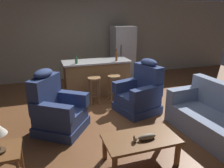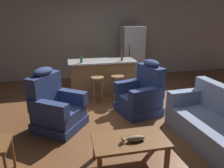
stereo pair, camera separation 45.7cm
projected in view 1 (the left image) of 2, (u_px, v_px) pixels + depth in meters
ground_plane at (112, 114)px, 4.91m from camera, size 12.00×12.00×0.00m
back_wall at (83, 40)px, 7.32m from camera, size 12.00×0.05×2.60m
coffee_table at (141, 141)px, 3.24m from camera, size 1.10×0.60×0.42m
fish_figurine at (145, 137)px, 3.16m from camera, size 0.34×0.10×0.10m
couch at (220, 121)px, 3.89m from camera, size 0.97×1.95×0.94m
recliner_near_lamp at (57, 110)px, 4.14m from camera, size 1.17×1.17×1.20m
recliner_near_island at (140, 93)px, 4.97m from camera, size 1.03×1.03×1.20m
end_table at (1, 157)px, 2.72m from camera, size 0.48×0.48×0.56m
kitchen_island at (97, 78)px, 5.98m from camera, size 1.80×0.70×0.95m
bar_stool_left at (94, 86)px, 5.35m from camera, size 0.32×0.32×0.68m
bar_stool_right at (114, 84)px, 5.50m from camera, size 0.32×0.32×0.68m
refrigerator at (123, 53)px, 7.30m from camera, size 0.70×0.69×1.76m
bottle_tall_green at (76, 60)px, 5.49m from camera, size 0.07×0.07×0.22m
bottle_short_amber at (116, 56)px, 5.80m from camera, size 0.06×0.06×0.32m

